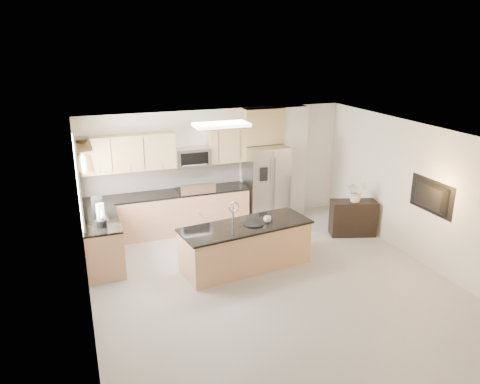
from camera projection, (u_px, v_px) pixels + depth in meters
name	position (u px, v px, depth m)	size (l,w,h in m)	color
floor	(274.00, 286.00, 8.07)	(6.50, 6.50, 0.00)	#AEAAA6
ceiling	(278.00, 138.00, 7.25)	(6.00, 6.50, 0.02)	silver
wall_back	(216.00, 167.00, 10.56)	(6.00, 0.02, 2.60)	white
wall_front	(407.00, 324.00, 4.76)	(6.00, 0.02, 2.60)	white
wall_left	(84.00, 242.00, 6.68)	(0.02, 6.50, 2.60)	white
wall_right	(424.00, 196.00, 8.64)	(0.02, 6.50, 2.60)	white
back_counter	(167.00, 213.00, 10.13)	(3.55, 0.66, 1.44)	tan
left_counter	(102.00, 242.00, 8.70)	(0.66, 1.50, 0.92)	tan
range	(196.00, 209.00, 10.33)	(0.76, 0.64, 1.14)	black
upper_cabinets	(159.00, 150.00, 9.82)	(3.50, 0.33, 0.75)	tan
microwave	(192.00, 157.00, 10.08)	(0.76, 0.40, 0.40)	#A7A7A9
refrigerator	(266.00, 184.00, 10.70)	(0.92, 0.78, 1.78)	#A7A7A9
partition_column	(292.00, 162.00, 11.02)	(0.60, 0.30, 2.60)	silver
window	(78.00, 183.00, 8.23)	(0.04, 1.15, 1.65)	white
shelf_lower	(84.00, 164.00, 8.26)	(0.30, 1.20, 0.04)	olive
shelf_upper	(82.00, 144.00, 8.15)	(0.30, 1.20, 0.04)	olive
ceiling_fixture	(221.00, 125.00, 8.56)	(1.00, 0.50, 0.06)	white
island	(246.00, 246.00, 8.63)	(2.52, 1.20, 1.26)	tan
credenza	(353.00, 218.00, 10.07)	(0.96, 0.40, 0.77)	black
cup	(267.00, 219.00, 8.61)	(0.14, 0.14, 0.11)	white
platter	(253.00, 224.00, 8.52)	(0.38, 0.38, 0.02)	black
blender	(101.00, 217.00, 8.15)	(0.18, 0.18, 0.43)	black
kettle	(103.00, 214.00, 8.49)	(0.22, 0.22, 0.27)	#A7A7A9
coffee_maker	(97.00, 207.00, 8.63)	(0.20, 0.25, 0.36)	black
bowl	(81.00, 139.00, 8.19)	(0.38, 0.38, 0.09)	#A7A7A9
flower_vase	(357.00, 186.00, 9.83)	(0.63, 0.55, 0.70)	silver
television	(428.00, 197.00, 8.42)	(1.08, 0.14, 0.62)	black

